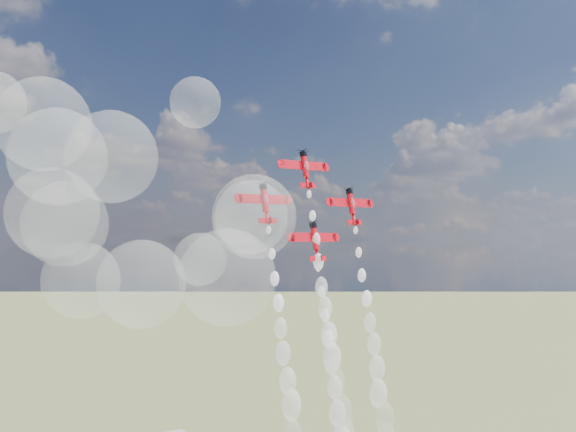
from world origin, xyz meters
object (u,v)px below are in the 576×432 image
Objects in this scene: plane_left at (265,203)px; plane_slot at (315,241)px; plane_lead at (305,169)px; plane_right at (352,206)px.

plane_slot is (12.01, -1.88, -8.20)m from plane_left.
plane_lead reaches higher than plane_left.
plane_lead is at bearing 8.90° from plane_left.
plane_lead is at bearing 90.00° from plane_slot.
plane_right is at bearing 8.90° from plane_slot.
plane_lead is 14.66m from plane_left.
plane_right reaches higher than plane_slot.
plane_lead is 1.00× the size of plane_left.
plane_right is (12.01, -1.88, -8.20)m from plane_lead.
plane_left is 24.02m from plane_right.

